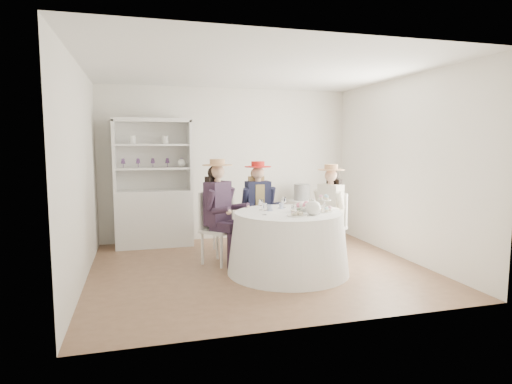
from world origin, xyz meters
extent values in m
plane|color=brown|center=(0.00, 0.00, 0.00)|extent=(4.50, 4.50, 0.00)
plane|color=white|center=(0.00, 0.00, 2.70)|extent=(4.50, 4.50, 0.00)
plane|color=silver|center=(0.00, 2.00, 1.35)|extent=(4.50, 0.00, 4.50)
plane|color=silver|center=(0.00, -2.00, 1.35)|extent=(4.50, 0.00, 4.50)
plane|color=silver|center=(-2.25, 0.00, 1.35)|extent=(0.00, 4.50, 4.50)
plane|color=silver|center=(2.25, 0.00, 1.35)|extent=(0.00, 4.50, 4.50)
cone|color=white|center=(0.33, -0.31, 0.40)|extent=(1.62, 1.62, 0.80)
cylinder|color=white|center=(0.33, -0.31, 0.81)|extent=(1.42, 1.42, 0.02)
cube|color=silver|center=(-1.33, 1.70, 0.47)|extent=(1.33, 0.71, 0.94)
cube|color=silver|center=(-1.33, 1.91, 1.52)|extent=(1.24, 0.29, 1.15)
cube|color=silver|center=(-1.33, 1.70, 2.10)|extent=(1.33, 0.71, 0.06)
cube|color=silver|center=(-1.94, 1.70, 1.52)|extent=(0.13, 0.47, 1.15)
cube|color=silver|center=(-0.73, 1.70, 1.52)|extent=(0.13, 0.47, 1.15)
cube|color=silver|center=(-1.33, 1.70, 1.31)|extent=(1.23, 0.64, 0.03)
cube|color=silver|center=(-1.33, 1.70, 1.70)|extent=(1.23, 0.64, 0.03)
sphere|color=white|center=(-0.86, 1.70, 1.39)|extent=(0.15, 0.15, 0.15)
cube|color=silver|center=(1.29, 1.63, 0.35)|extent=(0.56, 0.56, 0.69)
cylinder|color=black|center=(1.29, 1.63, 0.84)|extent=(0.34, 0.34, 0.29)
cube|color=silver|center=(-0.48, 0.34, 0.48)|extent=(0.60, 0.60, 0.04)
cylinder|color=silver|center=(-0.49, 0.10, 0.23)|extent=(0.04, 0.04, 0.47)
cylinder|color=silver|center=(-0.24, 0.33, 0.23)|extent=(0.04, 0.04, 0.47)
cylinder|color=silver|center=(-0.72, 0.36, 0.23)|extent=(0.04, 0.04, 0.47)
cylinder|color=silver|center=(-0.47, 0.58, 0.23)|extent=(0.04, 0.04, 0.47)
cube|color=silver|center=(-0.61, 0.49, 0.77)|extent=(0.32, 0.29, 0.53)
cube|color=black|center=(-0.49, 0.36, 0.87)|extent=(0.43, 0.41, 0.62)
cube|color=black|center=(-0.47, 0.18, 0.57)|extent=(0.34, 0.36, 0.13)
cylinder|color=black|center=(-0.37, 0.07, 0.25)|extent=(0.11, 0.11, 0.49)
cylinder|color=black|center=(-0.63, 0.18, 0.95)|extent=(0.19, 0.20, 0.29)
cube|color=black|center=(-0.32, 0.31, 0.57)|extent=(0.34, 0.36, 0.13)
cylinder|color=black|center=(-0.22, 0.20, 0.25)|extent=(0.11, 0.11, 0.49)
cylinder|color=black|center=(-0.30, 0.47, 0.95)|extent=(0.19, 0.20, 0.29)
cylinder|color=#D8A889|center=(-0.49, 0.36, 1.21)|extent=(0.10, 0.10, 0.09)
sphere|color=#D8A889|center=(-0.49, 0.36, 1.32)|extent=(0.20, 0.20, 0.20)
sphere|color=black|center=(-0.53, 0.39, 1.31)|extent=(0.20, 0.20, 0.20)
cube|color=black|center=(-0.55, 0.42, 1.06)|extent=(0.25, 0.23, 0.41)
cylinder|color=tan|center=(-0.49, 0.36, 1.42)|extent=(0.43, 0.43, 0.01)
cylinder|color=tan|center=(-0.49, 0.36, 1.46)|extent=(0.21, 0.21, 0.09)
cube|color=silver|center=(0.21, 0.73, 0.46)|extent=(0.43, 0.43, 0.04)
cylinder|color=silver|center=(0.06, 0.55, 0.23)|extent=(0.04, 0.04, 0.45)
cylinder|color=silver|center=(0.38, 0.57, 0.23)|extent=(0.04, 0.04, 0.45)
cylinder|color=silver|center=(0.04, 0.88, 0.23)|extent=(0.04, 0.04, 0.45)
cylinder|color=silver|center=(0.36, 0.90, 0.23)|extent=(0.04, 0.04, 0.45)
cube|color=silver|center=(0.20, 0.91, 0.74)|extent=(0.39, 0.05, 0.51)
cube|color=#1B1E37|center=(0.21, 0.75, 0.84)|extent=(0.38, 0.23, 0.60)
cube|color=tan|center=(0.21, 0.75, 0.84)|extent=(0.16, 0.23, 0.51)
cube|color=#1B1E37|center=(0.12, 0.60, 0.54)|extent=(0.15, 0.36, 0.12)
cylinder|color=#1B1E37|center=(0.13, 0.45, 0.24)|extent=(0.10, 0.10, 0.47)
cylinder|color=#1B1E37|center=(0.00, 0.69, 0.91)|extent=(0.10, 0.18, 0.28)
cube|color=#1B1E37|center=(0.31, 0.61, 0.54)|extent=(0.15, 0.36, 0.12)
cylinder|color=#1B1E37|center=(0.32, 0.47, 0.24)|extent=(0.10, 0.10, 0.47)
cylinder|color=#1B1E37|center=(0.42, 0.72, 0.91)|extent=(0.10, 0.18, 0.28)
cylinder|color=#D8A889|center=(0.21, 0.75, 1.16)|extent=(0.09, 0.09, 0.08)
sphere|color=#D8A889|center=(0.21, 0.75, 1.27)|extent=(0.20, 0.20, 0.20)
sphere|color=tan|center=(0.21, 0.79, 1.26)|extent=(0.20, 0.20, 0.20)
cube|color=tan|center=(0.20, 0.83, 1.02)|extent=(0.25, 0.10, 0.39)
cylinder|color=red|center=(0.21, 0.75, 1.37)|extent=(0.41, 0.41, 0.01)
cylinder|color=red|center=(0.21, 0.75, 1.41)|extent=(0.21, 0.21, 0.08)
cube|color=silver|center=(1.20, 0.27, 0.45)|extent=(0.53, 0.53, 0.04)
cylinder|color=silver|center=(0.99, 0.35, 0.22)|extent=(0.04, 0.04, 0.44)
cylinder|color=silver|center=(1.12, 0.06, 0.22)|extent=(0.04, 0.04, 0.44)
cylinder|color=silver|center=(1.27, 0.48, 0.22)|extent=(0.04, 0.04, 0.44)
cylinder|color=silver|center=(1.41, 0.19, 0.22)|extent=(0.04, 0.04, 0.44)
cube|color=silver|center=(1.36, 0.35, 0.72)|extent=(0.19, 0.36, 0.50)
cube|color=silver|center=(1.22, 0.28, 0.82)|extent=(0.34, 0.41, 0.58)
cube|color=silver|center=(1.05, 0.30, 0.53)|extent=(0.36, 0.26, 0.12)
cylinder|color=silver|center=(0.93, 0.24, 0.23)|extent=(0.10, 0.10, 0.46)
cylinder|color=silver|center=(1.09, 0.45, 0.89)|extent=(0.20, 0.16, 0.28)
cube|color=silver|center=(1.13, 0.14, 0.53)|extent=(0.36, 0.26, 0.12)
cylinder|color=silver|center=(1.00, 0.08, 0.23)|extent=(0.10, 0.10, 0.46)
cylinder|color=silver|center=(1.27, 0.07, 0.89)|extent=(0.20, 0.16, 0.28)
cylinder|color=#D8A889|center=(1.22, 0.28, 1.13)|extent=(0.09, 0.09, 0.08)
sphere|color=#D8A889|center=(1.22, 0.28, 1.24)|extent=(0.19, 0.19, 0.19)
sphere|color=black|center=(1.26, 0.30, 1.23)|extent=(0.19, 0.19, 0.19)
cube|color=black|center=(1.29, 0.31, 0.99)|extent=(0.18, 0.25, 0.38)
cylinder|color=tan|center=(1.22, 0.28, 1.33)|extent=(0.40, 0.40, 0.01)
cylinder|color=tan|center=(1.22, 0.28, 1.37)|extent=(0.20, 0.20, 0.08)
cube|color=silver|center=(-0.19, 1.23, 0.44)|extent=(0.54, 0.54, 0.04)
cylinder|color=silver|center=(0.02, 1.28, 0.21)|extent=(0.04, 0.04, 0.43)
cylinder|color=silver|center=(-0.24, 1.45, 0.21)|extent=(0.04, 0.04, 0.43)
cylinder|color=silver|center=(-0.15, 1.02, 0.21)|extent=(0.04, 0.04, 0.43)
cylinder|color=silver|center=(-0.41, 1.19, 0.21)|extent=(0.04, 0.04, 0.43)
cube|color=silver|center=(-0.29, 1.09, 0.70)|extent=(0.33, 0.23, 0.49)
imported|color=white|center=(0.12, -0.14, 0.86)|extent=(0.12, 0.12, 0.07)
imported|color=white|center=(0.34, 0.00, 0.85)|extent=(0.09, 0.09, 0.07)
imported|color=white|center=(0.61, -0.20, 0.85)|extent=(0.09, 0.09, 0.06)
imported|color=white|center=(0.53, -0.30, 0.85)|extent=(0.25, 0.25, 0.06)
sphere|color=pink|center=(0.59, -0.33, 0.90)|extent=(0.06, 0.06, 0.06)
sphere|color=white|center=(0.58, -0.30, 0.90)|extent=(0.06, 0.06, 0.06)
sphere|color=pink|center=(0.55, -0.28, 0.90)|extent=(0.06, 0.06, 0.06)
sphere|color=white|center=(0.52, -0.28, 0.90)|extent=(0.06, 0.06, 0.06)
sphere|color=pink|center=(0.50, -0.29, 0.90)|extent=(0.06, 0.06, 0.06)
sphere|color=white|center=(0.48, -0.32, 0.90)|extent=(0.06, 0.06, 0.06)
sphere|color=pink|center=(0.48, -0.35, 0.90)|extent=(0.06, 0.06, 0.06)
sphere|color=white|center=(0.50, -0.37, 0.90)|extent=(0.06, 0.06, 0.06)
sphere|color=pink|center=(0.52, -0.39, 0.90)|extent=(0.06, 0.06, 0.06)
sphere|color=white|center=(0.55, -0.38, 0.90)|extent=(0.06, 0.06, 0.06)
sphere|color=pink|center=(0.58, -0.36, 0.90)|extent=(0.06, 0.06, 0.06)
sphere|color=white|center=(0.56, -0.61, 0.91)|extent=(0.20, 0.20, 0.20)
cylinder|color=white|center=(0.68, -0.61, 0.92)|extent=(0.12, 0.03, 0.09)
cylinder|color=white|center=(0.56, -0.61, 1.00)|extent=(0.04, 0.04, 0.02)
cylinder|color=white|center=(0.34, -0.63, 0.82)|extent=(0.27, 0.27, 0.01)
cube|color=beige|center=(0.28, -0.65, 0.85)|extent=(0.06, 0.04, 0.03)
cube|color=beige|center=(0.34, -0.63, 0.86)|extent=(0.07, 0.06, 0.03)
cube|color=beige|center=(0.39, -0.61, 0.85)|extent=(0.07, 0.07, 0.03)
cube|color=beige|center=(0.32, -0.59, 0.86)|extent=(0.07, 0.07, 0.03)
cube|color=beige|center=(0.37, -0.67, 0.85)|extent=(0.07, 0.07, 0.03)
cylinder|color=white|center=(0.80, -0.42, 0.82)|extent=(0.24, 0.24, 0.01)
cylinder|color=white|center=(0.80, -0.42, 0.90)|extent=(0.02, 0.02, 0.16)
cylinder|color=white|center=(0.80, -0.42, 0.98)|extent=(0.18, 0.18, 0.01)
camera|label=1|loc=(-1.57, -5.59, 1.72)|focal=30.00mm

